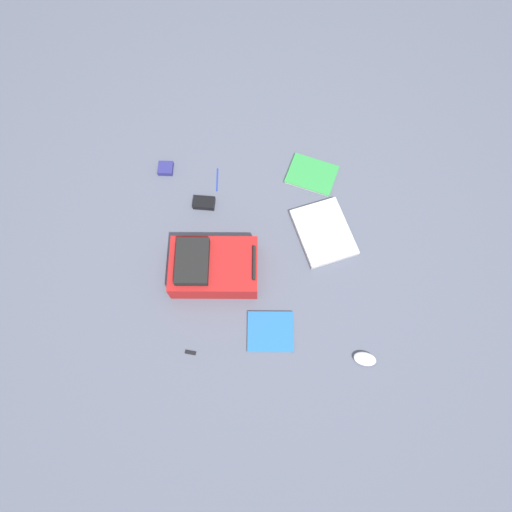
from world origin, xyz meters
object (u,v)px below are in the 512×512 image
backpack (211,267)px  book_red (270,332)px  book_comic (311,175)px  computer_mouse (364,359)px  laptop (323,232)px  pen_black (216,179)px  usb_stick (189,352)px  earbud_pouch (165,168)px  power_brick (203,203)px

backpack → book_red: bearing=45.4°
book_comic → computer_mouse: computer_mouse is taller
laptop → computer_mouse: size_ratio=3.87×
book_red → pen_black: bearing=-159.0°
pen_black → laptop: bearing=62.8°
pen_black → usb_stick: same height
book_red → usb_stick: book_red is taller
earbud_pouch → book_comic: bearing=90.0°
computer_mouse → usb_stick: size_ratio=2.02×
earbud_pouch → backpack: bearing=27.8°
laptop → backpack: bearing=-67.0°
laptop → usb_stick: size_ratio=7.82×
book_red → laptop: bearing=153.9°
book_comic → usb_stick: 1.16m
usb_stick → pen_black: bearing=176.6°
backpack → book_comic: size_ratio=1.43×
computer_mouse → pen_black: bearing=-131.0°
laptop → computer_mouse: bearing=16.1°
backpack → book_comic: bearing=139.6°
pen_black → book_red: bearing=21.0°
earbud_pouch → power_brick: bearing=48.3°
book_red → computer_mouse: size_ratio=2.14×
book_red → usb_stick: (0.12, -0.38, -0.00)m
backpack → earbud_pouch: size_ratio=5.52×
book_comic → usb_stick: (1.01, -0.58, -0.00)m
laptop → usb_stick: laptop is taller
power_brick → earbud_pouch: bearing=-131.7°
pen_black → earbud_pouch: earbud_pouch is taller
computer_mouse → earbud_pouch: computer_mouse is taller
backpack → usb_stick: 0.43m
laptop → book_red: bearing=-26.1°
backpack → pen_black: size_ratio=3.09×
backpack → pen_black: 0.55m
laptop → pen_black: bearing=-117.2°
computer_mouse → earbud_pouch: bearing=-123.4°
power_brick → pen_black: 0.17m
laptop → pen_black: laptop is taller
computer_mouse → usb_stick: bearing=-79.9°
computer_mouse → earbud_pouch: size_ratio=1.34×
backpack → computer_mouse: (0.41, 0.75, -0.06)m
power_brick → earbud_pouch: 0.31m
book_red → backpack: bearing=-134.6°
earbud_pouch → computer_mouse: bearing=46.7°
backpack → pen_black: (-0.54, -0.02, -0.07)m
laptop → book_comic: laptop is taller
computer_mouse → pen_black: size_ratio=0.75×
pen_black → computer_mouse: bearing=39.1°
power_brick → book_comic: bearing=109.6°
backpack → usb_stick: bearing=-10.7°
backpack → computer_mouse: backpack is taller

